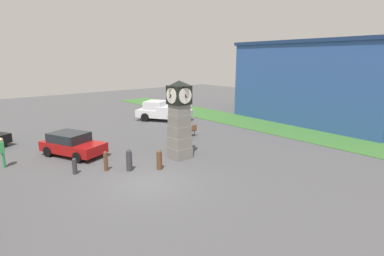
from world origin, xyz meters
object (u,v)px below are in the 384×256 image
(clock_tower, at_px, (179,120))
(pedestrian_crossing_lot, at_px, (2,150))
(bollard_end_row, at_px, (159,159))
(bollard_mid_row, at_px, (106,161))
(car_silver_hatch, at_px, (72,144))
(bollard_far_row, at_px, (129,160))
(pickup_truck, at_px, (164,111))
(bench, at_px, (188,130))
(bollard_near_tower, at_px, (75,166))

(clock_tower, distance_m, pedestrian_crossing_lot, 9.84)
(clock_tower, height_order, bollard_end_row, clock_tower)
(bollard_mid_row, height_order, car_silver_hatch, car_silver_hatch)
(bollard_mid_row, relative_size, bollard_end_row, 0.98)
(bollard_far_row, distance_m, car_silver_hatch, 4.77)
(bollard_end_row, height_order, pickup_truck, pickup_truck)
(clock_tower, bearing_deg, bollard_mid_row, -101.62)
(clock_tower, xyz_separation_m, pickup_truck, (-9.67, 5.71, -1.39))
(bollard_end_row, xyz_separation_m, pedestrian_crossing_lot, (-5.84, -6.32, 0.40))
(bollard_end_row, relative_size, pickup_truck, 0.20)
(clock_tower, height_order, pickup_truck, clock_tower)
(bollard_end_row, height_order, pedestrian_crossing_lot, pedestrian_crossing_lot)
(clock_tower, bearing_deg, car_silver_hatch, -134.32)
(clock_tower, relative_size, bench, 2.83)
(bollard_near_tower, relative_size, pedestrian_crossing_lot, 0.52)
(bench, bearing_deg, pedestrian_crossing_lot, -98.00)
(bollard_far_row, relative_size, pedestrian_crossing_lot, 0.70)
(bollard_end_row, bearing_deg, bollard_near_tower, -121.67)
(car_silver_hatch, height_order, bench, car_silver_hatch)
(clock_tower, bearing_deg, bollard_near_tower, -104.54)
(bollard_far_row, distance_m, bench, 7.54)
(clock_tower, relative_size, bollard_mid_row, 4.29)
(car_silver_hatch, distance_m, bench, 8.27)
(bollard_near_tower, bearing_deg, clock_tower, 75.46)
(bollard_end_row, xyz_separation_m, bench, (-4.19, 5.45, -0.03))
(bench, xyz_separation_m, pedestrian_crossing_lot, (-1.65, -11.77, 0.43))
(pickup_truck, bearing_deg, car_silver_hatch, -64.31)
(clock_tower, distance_m, bench, 5.14)
(bollard_end_row, xyz_separation_m, car_silver_hatch, (-5.44, -2.72, 0.18))
(pedestrian_crossing_lot, bearing_deg, bollard_far_row, 45.19)
(bollard_near_tower, xyz_separation_m, bollard_end_row, (2.29, 3.71, 0.12))
(bollard_mid_row, xyz_separation_m, bollard_end_row, (1.69, 2.28, 0.01))
(car_silver_hatch, bearing_deg, bollard_mid_row, 6.79)
(pickup_truck, bearing_deg, clock_tower, -30.59)
(clock_tower, relative_size, bollard_far_row, 3.93)
(bollard_end_row, bearing_deg, clock_tower, 111.62)
(bollard_near_tower, bearing_deg, car_silver_hatch, 162.56)
(clock_tower, bearing_deg, bench, 134.67)
(bollard_far_row, bearing_deg, pedestrian_crossing_lot, -134.81)
(bollard_mid_row, height_order, pickup_truck, pickup_truck)
(clock_tower, height_order, bollard_far_row, clock_tower)
(bollard_mid_row, distance_m, bench, 8.12)
(bollard_end_row, relative_size, car_silver_hatch, 0.25)
(bench, bearing_deg, bollard_mid_row, -72.06)
(clock_tower, xyz_separation_m, bollard_end_row, (0.80, -2.02, -1.77))
(bollard_end_row, distance_m, pickup_truck, 13.02)
(bollard_end_row, height_order, bench, bollard_end_row)
(bollard_near_tower, height_order, pedestrian_crossing_lot, pedestrian_crossing_lot)
(bollard_near_tower, xyz_separation_m, car_silver_hatch, (-3.15, 0.99, 0.29))
(pickup_truck, height_order, pedestrian_crossing_lot, pickup_truck)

